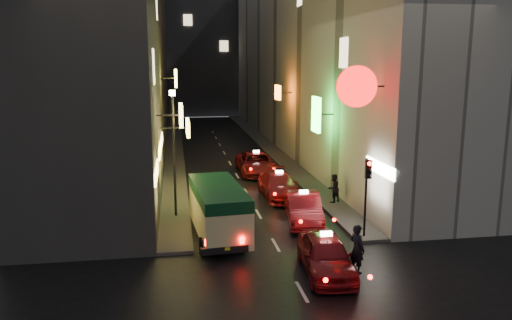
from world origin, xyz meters
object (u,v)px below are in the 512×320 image
traffic_light (367,181)px  pedestrian_crossing (357,246)px  taxi_near (326,252)px  minibus (218,205)px  lamp_post (174,145)px

traffic_light → pedestrian_crossing: bearing=-116.4°
taxi_near → pedestrian_crossing: 1.19m
minibus → pedestrian_crossing: minibus is taller
taxi_near → lamp_post: lamp_post is taller
taxi_near → traffic_light: bearing=48.5°
traffic_light → lamp_post: 9.42m
minibus → taxi_near: minibus is taller
lamp_post → pedestrian_crossing: bearing=-49.5°
taxi_near → lamp_post: bearing=125.4°
pedestrian_crossing → lamp_post: lamp_post is taller
traffic_light → lamp_post: bearing=151.1°
pedestrian_crossing → traffic_light: 3.94m
minibus → pedestrian_crossing: size_ratio=2.73×
minibus → pedestrian_crossing: bearing=-43.6°
taxi_near → pedestrian_crossing: size_ratio=2.61×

